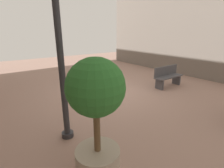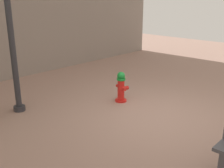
% 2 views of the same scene
% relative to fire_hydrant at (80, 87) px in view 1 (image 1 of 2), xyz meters
% --- Properties ---
extents(ground_plane, '(23.40, 23.40, 0.00)m').
position_rel_fire_hydrant_xyz_m(ground_plane, '(-1.23, 0.11, -0.41)').
color(ground_plane, '#9E7A6B').
extents(fire_hydrant, '(0.41, 0.38, 0.82)m').
position_rel_fire_hydrant_xyz_m(fire_hydrant, '(0.00, 0.00, 0.00)').
color(fire_hydrant, red).
rests_on(fire_hydrant, ground_plane).
extents(bench_near, '(1.59, 0.44, 0.95)m').
position_rel_fire_hydrant_xyz_m(bench_near, '(-3.92, 1.15, 0.08)').
color(bench_near, '#4C4C51').
rests_on(bench_near, ground_plane).
extents(planter_tree, '(0.92, 0.92, 2.12)m').
position_rel_fire_hydrant_xyz_m(planter_tree, '(1.39, 3.61, 0.85)').
color(planter_tree, tan).
rests_on(planter_tree, ground_plane).
extents(street_lamp, '(0.36, 0.36, 3.91)m').
position_rel_fire_hydrant_xyz_m(street_lamp, '(1.40, 2.20, 2.02)').
color(street_lamp, '#2D2D33').
rests_on(street_lamp, ground_plane).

